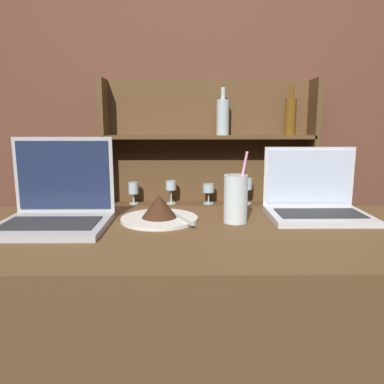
{
  "coord_description": "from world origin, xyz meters",
  "views": [
    {
      "loc": [
        -0.04,
        -0.67,
        1.37
      ],
      "look_at": [
        -0.03,
        0.33,
        1.19
      ],
      "focal_mm": 35.0,
      "sensor_mm": 36.0,
      "label": 1
    }
  ],
  "objects_px": {
    "laptop_near": "(57,207)",
    "laptop_far": "(315,202)",
    "cake_plate": "(159,211)",
    "water_glass": "(236,199)"
  },
  "relations": [
    {
      "from": "cake_plate",
      "to": "laptop_near",
      "type": "bearing_deg",
      "value": -171.49
    },
    {
      "from": "water_glass",
      "to": "laptop_far",
      "type": "bearing_deg",
      "value": 15.74
    },
    {
      "from": "laptop_near",
      "to": "laptop_far",
      "type": "distance_m",
      "value": 0.77
    },
    {
      "from": "laptop_near",
      "to": "laptop_far",
      "type": "xyz_separation_m",
      "value": [
        0.76,
        0.09,
        -0.01
      ]
    },
    {
      "from": "water_glass",
      "to": "laptop_near",
      "type": "bearing_deg",
      "value": -177.42
    },
    {
      "from": "laptop_near",
      "to": "water_glass",
      "type": "height_order",
      "value": "laptop_near"
    },
    {
      "from": "laptop_near",
      "to": "cake_plate",
      "type": "bearing_deg",
      "value": 8.51
    },
    {
      "from": "laptop_near",
      "to": "water_glass",
      "type": "relative_size",
      "value": 1.43
    },
    {
      "from": "laptop_far",
      "to": "water_glass",
      "type": "distance_m",
      "value": 0.27
    },
    {
      "from": "laptop_far",
      "to": "cake_plate",
      "type": "xyz_separation_m",
      "value": [
        -0.48,
        -0.05,
        -0.02
      ]
    }
  ]
}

